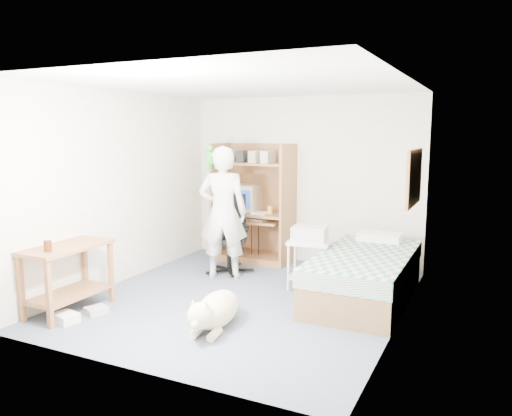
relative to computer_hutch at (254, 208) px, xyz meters
The scene contains 21 objects.
floor 2.05m from the computer_hutch, 68.06° to the right, with size 4.00×4.00×0.00m, color #434C5B.
wall_back 0.86m from the computer_hutch, 20.54° to the left, with size 3.60×0.02×2.50m, color beige.
wall_right 3.07m from the computer_hutch, 34.80° to the right, with size 0.02×4.00×2.50m, color beige.
wall_left 2.10m from the computer_hutch, 122.33° to the right, with size 0.02×4.00×2.50m, color beige.
ceiling 2.52m from the computer_hutch, 68.06° to the right, with size 3.60×4.00×0.02m, color white.
computer_hutch is the anchor object (origin of this frame).
bed 2.35m from the computer_hutch, 29.29° to the right, with size 1.02×2.02×0.66m.
side_desk 3.08m from the computer_hutch, 106.14° to the right, with size 0.50×1.00×0.75m.
corkboard 2.69m from the computer_hutch, 18.72° to the right, with size 0.04×0.94×0.66m.
office_chair 0.86m from the computer_hutch, 91.98° to the right, with size 0.62×0.63×1.08m.
person 1.06m from the computer_hutch, 87.58° to the right, with size 0.65×0.43×1.80m, color silver.
parrot 1.33m from the computer_hutch, 98.42° to the right, with size 0.13×0.23×0.36m.
dog 2.85m from the computer_hutch, 72.34° to the right, with size 0.47×1.13×0.43m.
printer_cart 1.67m from the computer_hutch, 38.46° to the right, with size 0.57×0.48×0.62m.
printer 1.62m from the computer_hutch, 38.46° to the right, with size 0.42×0.32×0.18m, color #AFB0AB.
crt_monitor 0.22m from the computer_hutch, behind, with size 0.46×0.48×0.40m.
keyboard 0.22m from the computer_hutch, 77.29° to the right, with size 0.45×0.16×0.03m, color beige.
pencil_cup 0.32m from the computer_hutch, 15.87° to the right, with size 0.08×0.08×0.12m, color gold.
drink_glass 3.33m from the computer_hutch, 103.90° to the right, with size 0.08×0.08×0.12m, color #3E1F0A.
floor_box_a 3.36m from the computer_hutch, 101.30° to the right, with size 0.25×0.20×0.10m, color white.
floor_box_b 3.03m from the computer_hutch, 100.33° to the right, with size 0.18×0.22×0.08m, color #ABACA7.
Camera 1 is at (2.61, -5.09, 1.97)m, focal length 35.00 mm.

